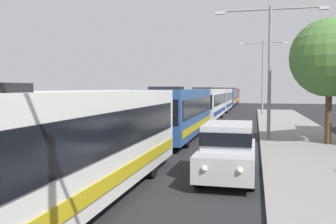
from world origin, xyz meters
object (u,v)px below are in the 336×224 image
object	(u,v)px
white_suv	(228,148)
bus_fourth_in_line	(220,99)
bus_lead	(76,142)
streetlamp_mid	(270,57)
bus_second_in_line	(179,111)
bus_tail_end	(232,95)
bus_rear	(228,97)
bus_middle	(207,103)
streetlamp_far	(263,70)
roadside_tree	(330,58)

from	to	relation	value
white_suv	bus_fourth_in_line	bearing A→B (deg)	95.70
bus_lead	streetlamp_mid	bearing A→B (deg)	68.38
bus_second_in_line	bus_tail_end	xyz separation A→B (m)	(0.00, 54.44, 0.00)
bus_second_in_line	bus_rear	bearing A→B (deg)	90.00
bus_middle	streetlamp_mid	world-z (taller)	streetlamp_mid
bus_lead	streetlamp_far	distance (m)	34.52
roadside_tree	white_suv	bearing A→B (deg)	-120.10
bus_tail_end	streetlamp_far	world-z (taller)	streetlamp_far
bus_lead	bus_middle	bearing A→B (deg)	90.00
roadside_tree	bus_middle	bearing A→B (deg)	118.95
white_suv	streetlamp_mid	xyz separation A→B (m)	(1.70, 9.63, 3.94)
bus_lead	white_suv	distance (m)	5.48
white_suv	roadside_tree	distance (m)	10.09
bus_second_in_line	bus_tail_end	world-z (taller)	same
bus_fourth_in_line	roadside_tree	xyz separation A→B (m)	(8.40, -28.95, 3.04)
bus_fourth_in_line	streetlamp_far	xyz separation A→B (m)	(5.40, -7.15, 3.49)
bus_lead	white_suv	xyz separation A→B (m)	(3.70, 3.99, -0.66)
bus_lead	streetlamp_far	world-z (taller)	streetlamp_far
bus_rear	white_suv	bearing A→B (deg)	-85.83
bus_rear	streetlamp_mid	world-z (taller)	streetlamp_mid
bus_tail_end	white_suv	distance (m)	64.10
bus_lead	bus_fourth_in_line	distance (m)	41.07
bus_middle	streetlamp_far	xyz separation A→B (m)	(5.40, 6.61, 3.49)
bus_middle	bus_rear	world-z (taller)	same
bus_second_in_line	bus_rear	size ratio (longest dim) A/B	1.01
bus_lead	bus_tail_end	xyz separation A→B (m)	(0.00, 67.98, 0.00)
bus_second_in_line	roadside_tree	size ratio (longest dim) A/B	1.74
bus_second_in_line	streetlamp_far	xyz separation A→B (m)	(5.40, 20.37, 3.49)
bus_middle	bus_rear	xyz separation A→B (m)	(-0.00, 27.37, -0.00)
streetlamp_far	roadside_tree	size ratio (longest dim) A/B	1.24
bus_second_in_line	white_suv	xyz separation A→B (m)	(3.70, -9.56, -0.66)
bus_rear	roadside_tree	xyz separation A→B (m)	(8.40, -42.56, 3.04)
bus_rear	white_suv	size ratio (longest dim) A/B	2.45
bus_lead	streetlamp_mid	distance (m)	15.02
white_suv	streetlamp_far	world-z (taller)	streetlamp_far
bus_second_in_line	bus_rear	distance (m)	41.13
bus_middle	bus_fourth_in_line	bearing A→B (deg)	90.00
bus_tail_end	white_suv	world-z (taller)	bus_tail_end
bus_second_in_line	streetlamp_mid	world-z (taller)	streetlamp_mid
bus_middle	roadside_tree	distance (m)	17.62
bus_tail_end	streetlamp_mid	world-z (taller)	streetlamp_mid
roadside_tree	streetlamp_far	bearing A→B (deg)	97.85
bus_rear	streetlamp_mid	xyz separation A→B (m)	(5.40, -41.05, 3.28)
bus_tail_end	bus_rear	bearing A→B (deg)	-90.00
bus_lead	bus_rear	world-z (taller)	same
bus_rear	bus_tail_end	world-z (taller)	same
streetlamp_mid	streetlamp_far	bearing A→B (deg)	90.00
bus_lead	bus_tail_end	size ratio (longest dim) A/B	0.99
bus_middle	streetlamp_far	distance (m)	9.22
bus_rear	streetlamp_far	world-z (taller)	streetlamp_far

